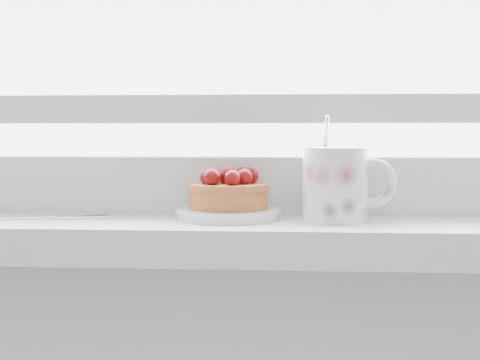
# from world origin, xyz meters

# --- Properties ---
(saucer) EXTENTS (0.12, 0.12, 0.01)m
(saucer) POSITION_xyz_m (0.02, 1.90, 0.95)
(saucer) COLOR silver
(saucer) RESTS_ON windowsill
(raspberry_tart) EXTENTS (0.09, 0.09, 0.05)m
(raspberry_tart) POSITION_xyz_m (0.03, 1.90, 0.97)
(raspberry_tart) COLOR brown
(raspberry_tart) RESTS_ON saucer
(floral_mug) EXTENTS (0.11, 0.08, 0.12)m
(floral_mug) POSITION_xyz_m (0.15, 1.89, 0.98)
(floral_mug) COLOR silver
(floral_mug) RESTS_ON windowsill
(fork) EXTENTS (0.19, 0.06, 0.00)m
(fork) POSITION_xyz_m (-0.21, 1.88, 0.94)
(fork) COLOR silver
(fork) RESTS_ON windowsill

